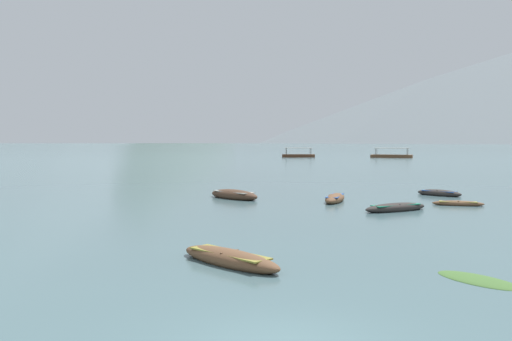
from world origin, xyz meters
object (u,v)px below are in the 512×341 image
at_px(rowboat_2, 230,258).
at_px(rowboat_0, 234,195).
at_px(rowboat_1, 396,208).
at_px(rowboat_5, 439,193).
at_px(ferry_0, 392,156).
at_px(ferry_1, 298,155).
at_px(rowboat_4, 335,198).
at_px(rowboat_6, 458,203).

bearing_deg(rowboat_2, rowboat_0, 93.97).
xyz_separation_m(rowboat_1, rowboat_5, (5.15, 8.55, -0.00)).
distance_m(rowboat_1, ferry_0, 99.22).
bearing_deg(ferry_1, ferry_0, -6.02).
height_order(rowboat_5, ferry_0, ferry_0).
bearing_deg(rowboat_5, rowboat_4, -153.66).
distance_m(rowboat_4, rowboat_5, 9.03).
relative_size(rowboat_6, ferry_1, 0.39).
bearing_deg(ferry_1, rowboat_5, -86.17).
xyz_separation_m(rowboat_4, rowboat_5, (8.09, 4.01, -0.03)).
distance_m(rowboat_4, ferry_0, 95.50).
distance_m(rowboat_5, ferry_0, 89.82).
bearing_deg(rowboat_5, rowboat_1, -121.06).
relative_size(rowboat_2, ferry_0, 0.38).
bearing_deg(rowboat_0, rowboat_2, -86.03).
bearing_deg(rowboat_0, rowboat_6, -13.54).
bearing_deg(rowboat_0, rowboat_1, -32.01).
bearing_deg(ferry_1, rowboat_4, -91.22).
height_order(rowboat_0, rowboat_6, rowboat_0).
bearing_deg(ferry_1, rowboat_1, -89.47).
distance_m(rowboat_2, rowboat_6, 20.48).
bearing_deg(ferry_0, rowboat_0, -108.99).
xyz_separation_m(rowboat_1, ferry_0, (21.47, 96.87, 0.27)).
xyz_separation_m(rowboat_1, rowboat_6, (4.47, 2.68, -0.06)).
relative_size(ferry_0, ferry_1, 1.28).
bearing_deg(rowboat_1, rowboat_2, -122.45).
bearing_deg(rowboat_1, rowboat_5, 58.94).
height_order(ferry_0, ferry_1, same).
relative_size(rowboat_1, rowboat_2, 1.09).
relative_size(rowboat_2, rowboat_6, 1.25).
bearing_deg(rowboat_1, rowboat_0, 147.99).
height_order(rowboat_0, rowboat_4, rowboat_0).
relative_size(rowboat_1, rowboat_6, 1.35).
relative_size(rowboat_1, ferry_1, 0.53).
height_order(rowboat_2, rowboat_5, rowboat_2).
height_order(rowboat_5, rowboat_6, rowboat_5).
distance_m(rowboat_0, rowboat_6, 14.64).
height_order(rowboat_0, rowboat_5, rowboat_0).
bearing_deg(rowboat_6, rowboat_0, 166.46).
height_order(rowboat_1, rowboat_2, rowboat_2).
distance_m(rowboat_0, rowboat_1, 11.51).
xyz_separation_m(rowboat_5, ferry_1, (-6.07, 90.68, 0.27)).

